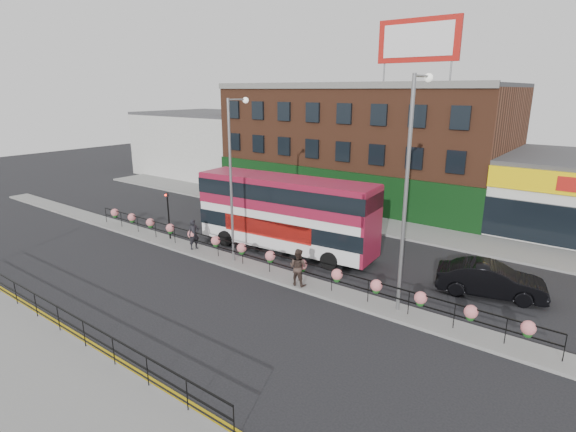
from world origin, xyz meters
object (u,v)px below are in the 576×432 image
Objects in this scene: double_decker_bus at (286,207)px; pedestrian_b at (298,267)px; car at (491,280)px; lamp_column_east at (410,176)px; pedestrian_a at (194,234)px; lamp_column_west at (233,167)px.

pedestrian_b is at bearing -46.04° from double_decker_bus.
lamp_column_east is (-2.89, -4.09, 5.45)m from car.
double_decker_bus is 6.02m from pedestrian_a.
lamp_column_east reaches higher than lamp_column_west.
car is at bearing -155.10° from pedestrian_b.
lamp_column_west is at bearing 93.03° from car.
pedestrian_a is (-16.45, -4.52, 0.27)m from car.
lamp_column_east is (10.22, 0.13, 0.64)m from lamp_column_west.
pedestrian_b is at bearing -170.56° from lamp_column_east.
car is 0.51× the size of lamp_column_east.
double_decker_bus reaches higher than pedestrian_b.
double_decker_bus is 2.22× the size of car.
pedestrian_b is at bearing -73.26° from pedestrian_a.
lamp_column_east is (5.20, 0.86, 5.16)m from pedestrian_b.
lamp_column_east reaches higher than double_decker_bus.
pedestrian_a is 0.21× the size of lamp_column_west.
car is 7.40m from lamp_column_east.
pedestrian_b is 0.21× the size of lamp_column_west.
double_decker_bus reaches higher than pedestrian_a.
pedestrian_a is 14.51m from lamp_column_east.
double_decker_bus is at bearing -32.62° from pedestrian_a.
pedestrian_a is at bearing -142.33° from double_decker_bus.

